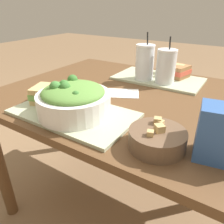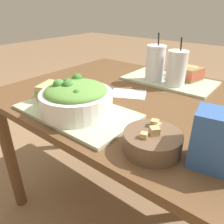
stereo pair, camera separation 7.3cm
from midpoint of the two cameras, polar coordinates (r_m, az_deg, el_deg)
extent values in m
plane|color=#846647|center=(1.43, 2.08, -22.78)|extent=(12.00, 12.00, 0.00)
cube|color=brown|center=(1.01, 2.73, 3.92)|extent=(1.18, 0.92, 0.03)
cylinder|color=brown|center=(1.73, -6.21, 0.99)|extent=(0.06, 0.06, 0.68)
cube|color=#B2BC99|center=(0.83, -12.56, -0.38)|extent=(0.46, 0.26, 0.01)
cube|color=#B2BC99|center=(1.21, 10.23, 8.53)|extent=(0.46, 0.26, 0.01)
cylinder|color=white|center=(0.80, -12.46, 2.12)|extent=(0.26, 0.26, 0.08)
ellipsoid|color=#5B8E3D|center=(0.78, -12.78, 5.09)|extent=(0.22, 0.22, 0.05)
sphere|color=#38702D|center=(0.84, -12.76, 8.18)|extent=(0.04, 0.04, 0.04)
sphere|color=#38702D|center=(0.80, -15.03, 6.87)|extent=(0.03, 0.03, 0.03)
sphere|color=#38702D|center=(0.76, -14.84, 6.11)|extent=(0.04, 0.04, 0.04)
sphere|color=#38702D|center=(0.71, -12.36, 4.40)|extent=(0.02, 0.02, 0.02)
sphere|color=#427F38|center=(0.79, -17.02, 6.10)|extent=(0.03, 0.03, 0.03)
sphere|color=#427F38|center=(0.78, -17.23, 6.26)|extent=(0.04, 0.04, 0.04)
cube|color=beige|center=(0.74, -9.07, 5.06)|extent=(0.05, 0.05, 0.01)
cube|color=beige|center=(0.79, -16.91, 5.51)|extent=(0.05, 0.03, 0.01)
cylinder|color=brown|center=(0.63, 8.43, -7.10)|extent=(0.16, 0.16, 0.06)
cylinder|color=#4C2814|center=(0.62, 8.55, -5.48)|extent=(0.15, 0.15, 0.01)
cube|color=tan|center=(0.59, 6.47, -5.77)|extent=(0.02, 0.02, 0.02)
cube|color=tan|center=(0.64, 9.41, -2.99)|extent=(0.02, 0.02, 0.02)
cube|color=tan|center=(0.61, 8.96, -4.45)|extent=(0.03, 0.03, 0.02)
cube|color=tan|center=(0.65, 8.69, -2.44)|extent=(0.03, 0.03, 0.02)
cube|color=tan|center=(0.93, -18.37, 3.14)|extent=(0.14, 0.14, 0.02)
cube|color=#6B9E47|center=(0.93, -18.56, 4.38)|extent=(0.15, 0.14, 0.02)
cube|color=tan|center=(0.92, -18.76, 5.65)|extent=(0.14, 0.14, 0.02)
cylinder|color=tan|center=(0.90, -10.99, 4.84)|extent=(0.16, 0.11, 0.07)
cylinder|color=beige|center=(0.84, -8.60, 3.47)|extent=(0.03, 0.06, 0.06)
cube|color=olive|center=(1.24, 14.64, 9.35)|extent=(0.14, 0.14, 0.02)
cube|color=#C64C38|center=(1.23, 14.75, 10.32)|extent=(0.15, 0.14, 0.02)
cube|color=olive|center=(1.23, 14.87, 11.30)|extent=(0.14, 0.14, 0.02)
cylinder|color=tan|center=(1.27, 13.74, 10.91)|extent=(0.14, 0.08, 0.07)
cylinder|color=beige|center=(1.24, 16.56, 10.28)|extent=(0.01, 0.06, 0.06)
cylinder|color=silver|center=(1.15, 6.69, 12.54)|extent=(0.09, 0.09, 0.17)
cylinder|color=black|center=(1.15, 6.66, 12.01)|extent=(0.08, 0.08, 0.14)
cylinder|color=white|center=(1.13, 6.93, 16.88)|extent=(0.10, 0.10, 0.01)
cylinder|color=black|center=(1.12, 7.35, 18.32)|extent=(0.01, 0.02, 0.07)
cylinder|color=silver|center=(1.11, 12.05, 11.30)|extent=(0.09, 0.09, 0.16)
cylinder|color=#701E47|center=(1.11, 12.00, 10.79)|extent=(0.08, 0.08, 0.13)
cylinder|color=white|center=(1.09, 12.47, 15.46)|extent=(0.10, 0.10, 0.01)
cylinder|color=black|center=(1.08, 12.99, 16.94)|extent=(0.01, 0.02, 0.07)
cube|color=white|center=(1.00, 0.39, 4.89)|extent=(0.19, 0.17, 0.00)
camera|label=1|loc=(0.04, -92.86, -1.44)|focal=35.00mm
camera|label=2|loc=(0.04, 87.14, 1.44)|focal=35.00mm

